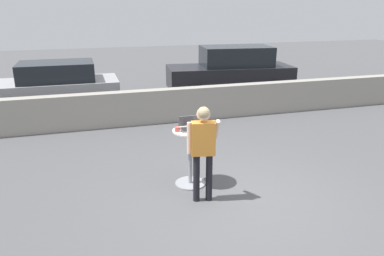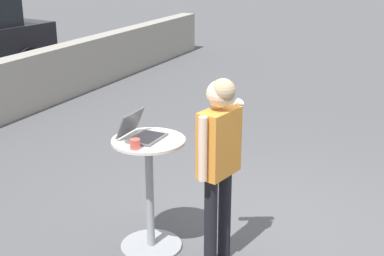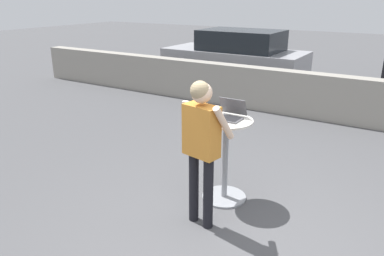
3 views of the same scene
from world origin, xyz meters
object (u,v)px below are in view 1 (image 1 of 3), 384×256
object	(u,v)px
laptop	(189,126)
standing_person	(203,143)
coffee_mug	(177,129)
parked_car_further_down	(53,87)
parked_car_near_street	(231,71)
cafe_table	(190,155)

from	to	relation	value
laptop	standing_person	distance (m)	0.71
coffee_mug	parked_car_further_down	distance (m)	6.25
coffee_mug	parked_car_near_street	distance (m)	7.48
coffee_mug	parked_car_further_down	size ratio (longest dim) A/B	0.03
laptop	parked_car_near_street	distance (m)	7.29
standing_person	laptop	bearing A→B (deg)	92.22
cafe_table	parked_car_further_down	bearing A→B (deg)	114.18
cafe_table	standing_person	xyz separation A→B (m)	(0.03, -0.64, 0.46)
coffee_mug	standing_person	distance (m)	0.68
coffee_mug	standing_person	bearing A→B (deg)	-66.76
cafe_table	coffee_mug	bearing A→B (deg)	-176.38
parked_car_near_street	parked_car_further_down	size ratio (longest dim) A/B	1.18
cafe_table	laptop	bearing A→B (deg)	90.03
parked_car_further_down	standing_person	bearing A→B (deg)	-67.78
laptop	coffee_mug	world-z (taller)	laptop
laptop	standing_person	size ratio (longest dim) A/B	0.21
cafe_table	parked_car_further_down	world-z (taller)	parked_car_further_down
parked_car_near_street	parked_car_further_down	world-z (taller)	parked_car_near_street
standing_person	parked_car_near_street	bearing A→B (deg)	64.34
laptop	parked_car_near_street	bearing A→B (deg)	61.73
laptop	coffee_mug	size ratio (longest dim) A/B	2.92
parked_car_near_street	coffee_mug	bearing A→B (deg)	-119.58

